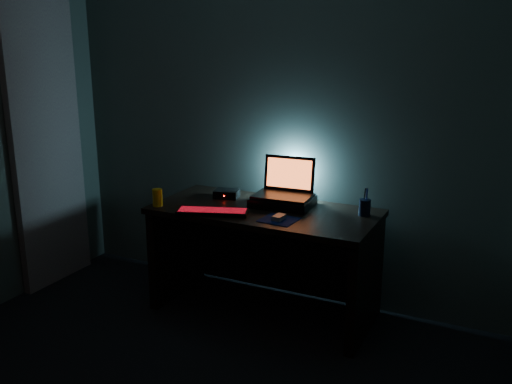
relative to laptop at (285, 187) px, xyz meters
The scene contains 11 objects.
room 1.83m from the laptop, 92.45° to the right, with size 3.50×4.00×2.50m.
desk 0.40m from the laptop, 122.33° to the right, with size 1.50×0.70×0.75m.
curtain 1.85m from the laptop, 168.22° to the right, with size 0.06×0.65×2.30m, color #ABA189.
riser 0.10m from the laptop, 86.19° to the right, with size 0.40×0.30×0.06m, color black.
laptop is the anchor object (origin of this frame).
keyboard 0.54m from the laptop, 128.55° to the right, with size 0.48×0.29×0.03m.
mousepad 0.38m from the laptop, 72.98° to the right, with size 0.22×0.20×0.00m, color navy.
mouse 0.38m from the laptop, 72.98° to the right, with size 0.06×0.09×0.03m, color gray.
pen_cup 0.57m from the laptop, ahead, with size 0.07×0.07×0.11m, color black.
juice_glass 0.87m from the laptop, 150.58° to the right, with size 0.07×0.07×0.12m, color #FFB90D.
router 0.45m from the laptop, behind, with size 0.19×0.17×0.06m.
Camera 1 is at (1.55, -1.67, 1.86)m, focal length 40.00 mm.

